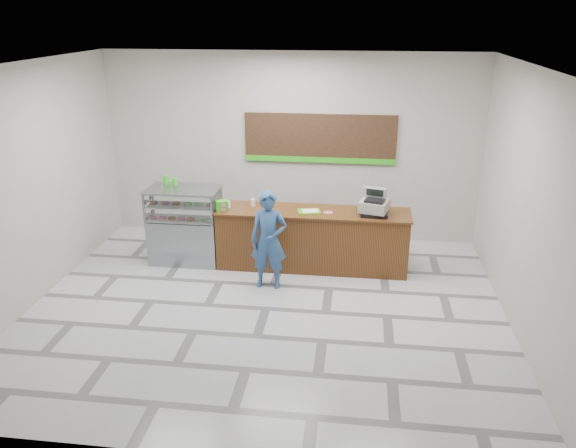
# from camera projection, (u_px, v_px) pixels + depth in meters

# --- Properties ---
(floor) EXTENTS (7.00, 7.00, 0.00)m
(floor) POSITION_uv_depth(u_px,v_px,m) (266.00, 309.00, 8.36)
(floor) COLOR silver
(floor) RESTS_ON ground
(back_wall) EXTENTS (7.00, 0.00, 7.00)m
(back_wall) POSITION_uv_depth(u_px,v_px,m) (291.00, 148.00, 10.51)
(back_wall) COLOR #BAB5AB
(back_wall) RESTS_ON floor
(ceiling) EXTENTS (7.00, 7.00, 0.00)m
(ceiling) POSITION_uv_depth(u_px,v_px,m) (262.00, 66.00, 7.11)
(ceiling) COLOR silver
(ceiling) RESTS_ON back_wall
(sales_counter) EXTENTS (3.26, 0.76, 1.03)m
(sales_counter) POSITION_uv_depth(u_px,v_px,m) (312.00, 239.00, 9.54)
(sales_counter) COLOR brown
(sales_counter) RESTS_ON floor
(display_case) EXTENTS (1.22, 0.72, 1.33)m
(display_case) POSITION_uv_depth(u_px,v_px,m) (185.00, 225.00, 9.75)
(display_case) COLOR gray
(display_case) RESTS_ON floor
(menu_board) EXTENTS (2.80, 0.06, 0.90)m
(menu_board) POSITION_uv_depth(u_px,v_px,m) (320.00, 139.00, 10.34)
(menu_board) COLOR black
(menu_board) RESTS_ON back_wall
(cash_register) EXTENTS (0.54, 0.56, 0.41)m
(cash_register) POSITION_uv_depth(u_px,v_px,m) (374.00, 205.00, 9.15)
(cash_register) COLOR black
(cash_register) RESTS_ON sales_counter
(card_terminal) EXTENTS (0.13, 0.18, 0.04)m
(card_terminal) POSITION_uv_depth(u_px,v_px,m) (378.00, 211.00, 9.28)
(card_terminal) COLOR black
(card_terminal) RESTS_ON sales_counter
(serving_tray) EXTENTS (0.42, 0.34, 0.02)m
(serving_tray) POSITION_uv_depth(u_px,v_px,m) (309.00, 211.00, 9.30)
(serving_tray) COLOR #4EB80E
(serving_tray) RESTS_ON sales_counter
(napkin_box) EXTENTS (0.18, 0.18, 0.12)m
(napkin_box) POSITION_uv_depth(u_px,v_px,m) (225.00, 205.00, 9.47)
(napkin_box) COLOR white
(napkin_box) RESTS_ON sales_counter
(straw_cup) EXTENTS (0.08, 0.08, 0.12)m
(straw_cup) POSITION_uv_depth(u_px,v_px,m) (253.00, 202.00, 9.58)
(straw_cup) COLOR silver
(straw_cup) RESTS_ON sales_counter
(promo_box) EXTENTS (0.23, 0.20, 0.18)m
(promo_box) POSITION_uv_depth(u_px,v_px,m) (222.00, 206.00, 9.33)
(promo_box) COLOR green
(promo_box) RESTS_ON sales_counter
(donut_decal) EXTENTS (0.16, 0.16, 0.00)m
(donut_decal) POSITION_uv_depth(u_px,v_px,m) (328.00, 212.00, 9.28)
(donut_decal) COLOR #E85D88
(donut_decal) RESTS_ON sales_counter
(green_cup_left) EXTENTS (0.10, 0.10, 0.16)m
(green_cup_left) POSITION_uv_depth(u_px,v_px,m) (166.00, 180.00, 9.72)
(green_cup_left) COLOR green
(green_cup_left) RESTS_ON display_case
(green_cup_right) EXTENTS (0.08, 0.08, 0.13)m
(green_cup_right) POSITION_uv_depth(u_px,v_px,m) (175.00, 181.00, 9.69)
(green_cup_right) COLOR green
(green_cup_right) RESTS_ON display_case
(customer) EXTENTS (0.58, 0.38, 1.59)m
(customer) POSITION_uv_depth(u_px,v_px,m) (269.00, 240.00, 8.78)
(customer) COLOR #2B5083
(customer) RESTS_ON floor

